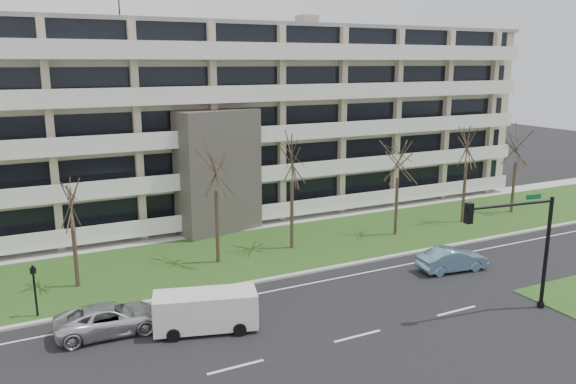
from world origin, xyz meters
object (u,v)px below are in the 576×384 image
silver_pickup (110,319)px  blue_sedan (452,259)px  white_van (207,308)px  traffic_signal (521,238)px  pedestrian_signal (34,284)px

silver_pickup → blue_sedan: 19.87m
silver_pickup → blue_sedan: blue_sedan is taller
white_van → traffic_signal: 15.57m
traffic_signal → pedestrian_signal: traffic_signal is taller
blue_sedan → white_van: white_van is taller
silver_pickup → white_van: (4.12, -1.77, 0.42)m
silver_pickup → pedestrian_signal: size_ratio=1.83×
pedestrian_signal → traffic_signal: bearing=-36.5°
traffic_signal → pedestrian_signal: bearing=161.8°
blue_sedan → traffic_signal: (-1.28, -5.86, 3.23)m
blue_sedan → traffic_signal: 6.81m
white_van → blue_sedan: bearing=18.8°
blue_sedan → white_van: bearing=100.2°
blue_sedan → silver_pickup: bearing=94.5°
silver_pickup → pedestrian_signal: bearing=44.1°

